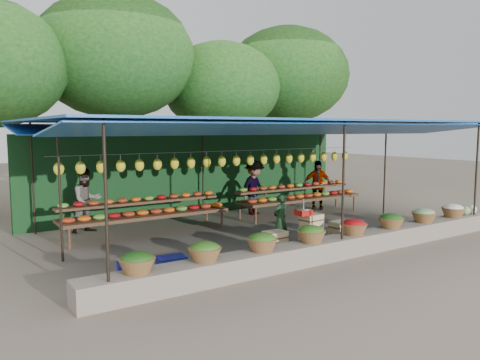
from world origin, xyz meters
TOP-DOWN VIEW (x-y plane):
  - ground at (0.00, 0.00)m, footprint 60.00×60.00m
  - stone_curb at (0.00, -2.75)m, footprint 10.60×0.55m
  - stall_canopy at (-0.00, 0.07)m, footprint 10.80×6.60m
  - produce_baskets at (-0.10, -2.75)m, footprint 8.98×0.58m
  - netting_backdrop at (0.00, 3.15)m, footprint 10.60×0.06m
  - tree_row at (0.50, 6.09)m, footprint 16.51×5.50m
  - fruit_table_left at (-2.49, 1.35)m, footprint 4.21×0.95m
  - fruit_table_right at (2.51, 1.35)m, footprint 4.21×0.95m
  - crate_counter at (-0.01, -1.96)m, footprint 2.38×0.38m
  - weighing_scale at (-0.21, -1.96)m, footprint 0.33×0.33m
  - vendor_seated at (-0.28, -1.25)m, footprint 0.46×0.35m
  - customer_left at (-3.65, 2.39)m, footprint 0.92×0.79m
  - customer_mid at (1.35, 2.10)m, footprint 1.20×0.90m
  - customer_right at (3.59, 1.72)m, footprint 0.98×0.88m
  - blue_crate_front at (-3.30, -1.86)m, footprint 0.54×0.42m
  - blue_crate_back at (-4.05, -1.93)m, footprint 0.63×0.52m

SIDE VIEW (x-z plane):
  - ground at x=0.00m, z-range 0.00..0.00m
  - blue_crate_front at x=-3.30m, z-range 0.00..0.30m
  - blue_crate_back at x=-4.05m, z-range 0.00..0.33m
  - stone_curb at x=0.00m, z-range 0.00..0.40m
  - crate_counter at x=-0.01m, z-range -0.07..0.70m
  - produce_baskets at x=-0.10m, z-range 0.40..0.73m
  - vendor_seated at x=-0.28m, z-range 0.00..1.15m
  - fruit_table_left at x=-2.49m, z-range 0.14..1.07m
  - fruit_table_right at x=2.51m, z-range 0.14..1.07m
  - customer_right at x=3.59m, z-range 0.00..1.60m
  - customer_left at x=-3.65m, z-range 0.00..1.64m
  - customer_mid at x=1.35m, z-range 0.00..1.66m
  - weighing_scale at x=-0.21m, z-range 0.68..1.03m
  - netting_backdrop at x=0.00m, z-range 0.00..2.50m
  - stall_canopy at x=0.00m, z-range 1.26..4.08m
  - tree_row at x=0.50m, z-range 1.14..8.26m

